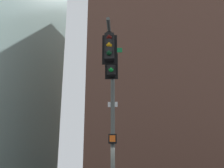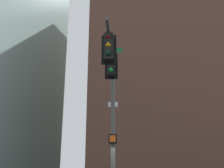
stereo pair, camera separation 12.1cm
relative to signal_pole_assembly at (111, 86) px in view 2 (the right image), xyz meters
name	(u,v)px [view 2 (the right image)]	position (x,y,z in m)	size (l,w,h in m)	color
signal_pole_assembly	(111,86)	(0.00, 0.00, 0.00)	(1.49, 4.64, 7.47)	#4C514C
building_brick_nearside	(163,54)	(-0.23, -30.78, 14.53)	(18.72, 20.52, 38.96)	brown
building_brick_farside	(152,84)	(5.98, -66.69, 20.85)	(21.05, 17.43, 51.59)	#845B47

